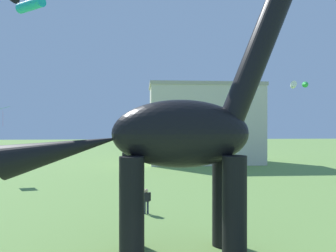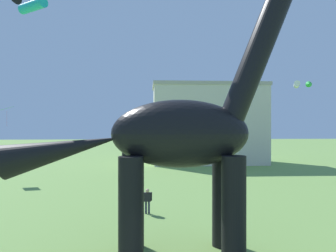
# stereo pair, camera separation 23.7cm
# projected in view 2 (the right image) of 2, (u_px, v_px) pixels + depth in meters

# --- Properties ---
(dinosaur_sculpture) EXTENTS (13.71, 2.90, 14.33)m
(dinosaur_sculpture) POSITION_uv_depth(u_px,v_px,m) (179.00, 134.00, 14.12)
(dinosaur_sculpture) COLOR black
(dinosaur_sculpture) RESTS_ON ground_plane
(person_vendor_side) EXTENTS (0.59, 0.26, 1.56)m
(person_vendor_side) POSITION_uv_depth(u_px,v_px,m) (147.00, 199.00, 20.69)
(person_vendor_side) COLOR #2D3347
(person_vendor_side) RESTS_ON ground_plane
(kite_mid_center) EXTENTS (0.66, 0.80, 0.89)m
(kite_mid_center) POSITION_uv_depth(u_px,v_px,m) (244.00, 75.00, 32.88)
(kite_mid_center) COLOR green
(kite_trailing) EXTENTS (1.80, 1.97, 2.04)m
(kite_trailing) POSITION_uv_depth(u_px,v_px,m) (7.00, 108.00, 34.14)
(kite_trailing) COLOR green
(kite_mid_left) EXTENTS (2.00, 2.03, 0.58)m
(kite_mid_left) POSITION_uv_depth(u_px,v_px,m) (299.00, 84.00, 32.06)
(kite_mid_left) COLOR white
(kite_mid_right) EXTENTS (2.34, 2.43, 0.68)m
(kite_mid_right) POSITION_uv_depth(u_px,v_px,m) (29.00, 5.00, 21.22)
(kite_mid_right) COLOR #19B2B7
(background_building_block) EXTENTS (16.24, 8.17, 11.53)m
(background_building_block) POSITION_uv_depth(u_px,v_px,m) (208.00, 124.00, 48.59)
(background_building_block) COLOR beige
(background_building_block) RESTS_ON ground_plane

